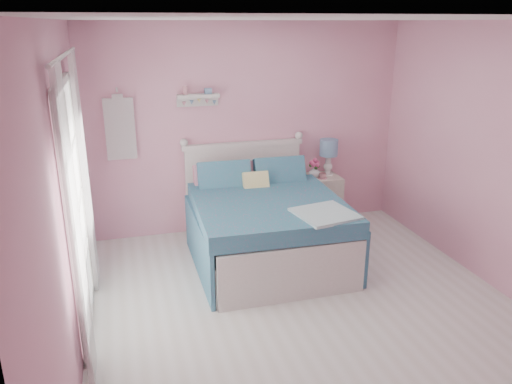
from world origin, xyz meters
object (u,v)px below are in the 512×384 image
bed (264,225)px  table_lamp (329,150)px  teacup (323,176)px  vase (315,172)px  nightstand (320,200)px

bed → table_lamp: bearing=37.5°
bed → teacup: bearing=35.5°
table_lamp → teacup: 0.35m
vase → teacup: 0.12m
bed → nightstand: size_ratio=2.96×
bed → table_lamp: size_ratio=4.28×
vase → teacup: bearing=-47.0°
vase → table_lamp: bearing=16.9°
bed → vase: 1.21m
nightstand → teacup: bearing=-103.4°
table_lamp → teacup: table_lamp is taller
nightstand → teacup: (-0.02, -0.10, 0.37)m
table_lamp → bed: bearing=-144.3°
vase → teacup: vase is taller
bed → teacup: (0.97, 0.65, 0.32)m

